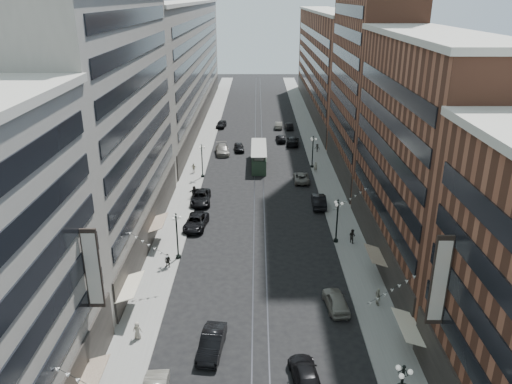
{
  "coord_description": "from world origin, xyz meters",
  "views": [
    {
      "loc": [
        -0.3,
        -21.72,
        27.86
      ],
      "look_at": [
        -0.43,
        36.01,
        5.0
      ],
      "focal_mm": 35.0,
      "sensor_mm": 36.0,
      "label": 1
    }
  ],
  "objects_px": {
    "car_5": "(212,343)",
    "car_10": "(319,201)",
    "car_13": "(239,147)",
    "car_9": "(221,124)",
    "lamppost_sw_mid": "(202,160)",
    "pedestrian_4": "(378,297)",
    "car_6": "(305,374)",
    "lamppost_se_mid": "(313,151)",
    "car_extra_1": "(289,126)",
    "lamppost_sw_far": "(177,234)",
    "car_12": "(293,141)",
    "pedestrian_7": "(352,236)",
    "pedestrian_1": "(137,330)",
    "pedestrian_6": "(194,168)",
    "car_extra_2": "(281,138)",
    "pedestrian_9": "(317,148)",
    "car_14": "(279,125)",
    "car_11": "(301,177)",
    "car_8": "(222,150)",
    "pedestrian_8": "(315,167)",
    "car_extra_0": "(289,126)",
    "streetcar": "(259,157)",
    "car_7": "(201,197)",
    "car_4": "(336,301)",
    "car_2": "(196,222)",
    "pedestrian_2": "(168,261)",
    "lamppost_se_far": "(337,219)",
    "pedestrian_5": "(194,192)"
  },
  "relations": [
    {
      "from": "pedestrian_6",
      "to": "pedestrian_9",
      "type": "relative_size",
      "value": 1.03
    },
    {
      "from": "lamppost_sw_far",
      "to": "pedestrian_6",
      "type": "distance_m",
      "value": 29.19
    },
    {
      "from": "lamppost_se_mid",
      "to": "pedestrian_9",
      "type": "bearing_deg",
      "value": 78.16
    },
    {
      "from": "car_9",
      "to": "pedestrian_9",
      "type": "xyz_separation_m",
      "value": [
        19.48,
        -19.22,
        0.15
      ]
    },
    {
      "from": "car_8",
      "to": "pedestrian_8",
      "type": "bearing_deg",
      "value": -40.42
    },
    {
      "from": "lamppost_sw_far",
      "to": "car_14",
      "type": "distance_m",
      "value": 61.16
    },
    {
      "from": "car_5",
      "to": "car_extra_1",
      "type": "xyz_separation_m",
      "value": [
        11.0,
        74.98,
        -0.15
      ]
    },
    {
      "from": "car_11",
      "to": "pedestrian_4",
      "type": "bearing_deg",
      "value": 98.3
    },
    {
      "from": "car_7",
      "to": "pedestrian_8",
      "type": "distance_m",
      "value": 22.21
    },
    {
      "from": "car_5",
      "to": "pedestrian_6",
      "type": "distance_m",
      "value": 45.3
    },
    {
      "from": "lamppost_sw_far",
      "to": "car_9",
      "type": "xyz_separation_m",
      "value": [
        0.8,
        60.18,
        -2.3
      ]
    },
    {
      "from": "car_2",
      "to": "car_8",
      "type": "height_order",
      "value": "car_8"
    },
    {
      "from": "pedestrian_1",
      "to": "car_7",
      "type": "relative_size",
      "value": 0.27
    },
    {
      "from": "car_10",
      "to": "car_12",
      "type": "height_order",
      "value": "car_10"
    },
    {
      "from": "car_11",
      "to": "car_extra_2",
      "type": "height_order",
      "value": "car_extra_2"
    },
    {
      "from": "lamppost_sw_mid",
      "to": "pedestrian_4",
      "type": "relative_size",
      "value": 3.07
    },
    {
      "from": "lamppost_sw_mid",
      "to": "streetcar",
      "type": "height_order",
      "value": "lamppost_sw_mid"
    },
    {
      "from": "pedestrian_5",
      "to": "pedestrian_7",
      "type": "bearing_deg",
      "value": -50.19
    },
    {
      "from": "lamppost_se_mid",
      "to": "car_extra_1",
      "type": "height_order",
      "value": "lamppost_se_mid"
    },
    {
      "from": "car_6",
      "to": "car_10",
      "type": "bearing_deg",
      "value": -104.76
    },
    {
      "from": "car_4",
      "to": "pedestrian_4",
      "type": "bearing_deg",
      "value": 179.03
    },
    {
      "from": "lamppost_se_mid",
      "to": "pedestrian_7",
      "type": "height_order",
      "value": "lamppost_se_mid"
    },
    {
      "from": "car_14",
      "to": "car_6",
      "type": "bearing_deg",
      "value": 91.44
    },
    {
      "from": "car_5",
      "to": "car_extra_0",
      "type": "distance_m",
      "value": 75.43
    },
    {
      "from": "car_10",
      "to": "car_14",
      "type": "distance_m",
      "value": 44.63
    },
    {
      "from": "car_2",
      "to": "car_9",
      "type": "bearing_deg",
      "value": 96.11
    },
    {
      "from": "car_5",
      "to": "car_10",
      "type": "bearing_deg",
      "value": 74.17
    },
    {
      "from": "lamppost_sw_mid",
      "to": "pedestrian_1",
      "type": "xyz_separation_m",
      "value": [
        -1.42,
        -41.19,
        -2.15
      ]
    },
    {
      "from": "car_13",
      "to": "car_9",
      "type": "bearing_deg",
      "value": 97.78
    },
    {
      "from": "car_11",
      "to": "car_extra_1",
      "type": "height_order",
      "value": "car_11"
    },
    {
      "from": "car_9",
      "to": "pedestrian_7",
      "type": "relative_size",
      "value": 2.68
    },
    {
      "from": "lamppost_sw_far",
      "to": "car_14",
      "type": "height_order",
      "value": "lamppost_sw_far"
    },
    {
      "from": "car_extra_0",
      "to": "lamppost_sw_far",
      "type": "bearing_deg",
      "value": 70.83
    },
    {
      "from": "lamppost_se_far",
      "to": "lamppost_se_mid",
      "type": "height_order",
      "value": "same"
    },
    {
      "from": "car_4",
      "to": "car_extra_2",
      "type": "bearing_deg",
      "value": -92.84
    },
    {
      "from": "car_5",
      "to": "car_8",
      "type": "relative_size",
      "value": 0.87
    },
    {
      "from": "car_4",
      "to": "car_13",
      "type": "bearing_deg",
      "value": -83.5
    },
    {
      "from": "lamppost_sw_far",
      "to": "car_13",
      "type": "relative_size",
      "value": 1.27
    },
    {
      "from": "pedestrian_2",
      "to": "car_2",
      "type": "bearing_deg",
      "value": 96.34
    },
    {
      "from": "pedestrian_6",
      "to": "car_extra_2",
      "type": "relative_size",
      "value": 0.37
    },
    {
      "from": "car_9",
      "to": "car_10",
      "type": "bearing_deg",
      "value": -62.33
    },
    {
      "from": "car_6",
      "to": "car_7",
      "type": "height_order",
      "value": "car_7"
    },
    {
      "from": "lamppost_se_mid",
      "to": "car_14",
      "type": "bearing_deg",
      "value": 99.68
    },
    {
      "from": "car_12",
      "to": "pedestrian_7",
      "type": "distance_m",
      "value": 42.64
    },
    {
      "from": "streetcar",
      "to": "car_11",
      "type": "height_order",
      "value": "streetcar"
    },
    {
      "from": "car_extra_0",
      "to": "car_10",
      "type": "bearing_deg",
      "value": 88.12
    },
    {
      "from": "car_4",
      "to": "pedestrian_9",
      "type": "relative_size",
      "value": 3.0
    },
    {
      "from": "car_10",
      "to": "lamppost_sw_mid",
      "type": "bearing_deg",
      "value": -32.48
    },
    {
      "from": "lamppost_sw_far",
      "to": "car_extra_2",
      "type": "distance_m",
      "value": 50.48
    },
    {
      "from": "lamppost_se_far",
      "to": "car_14",
      "type": "height_order",
      "value": "lamppost_se_far"
    }
  ]
}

